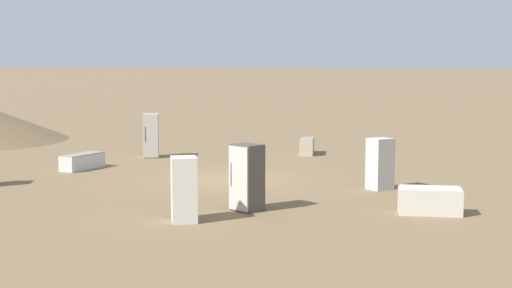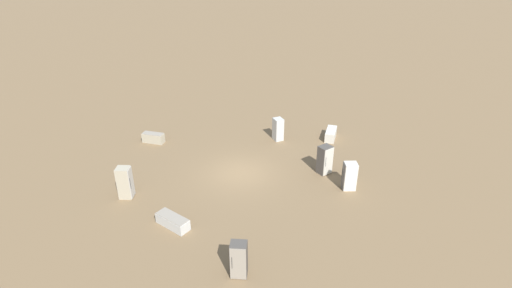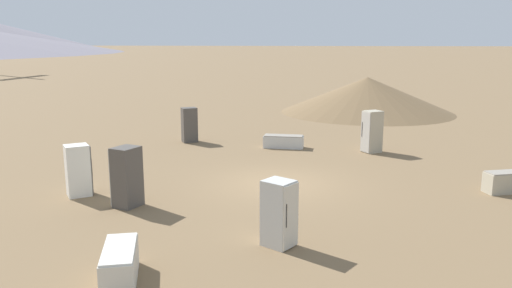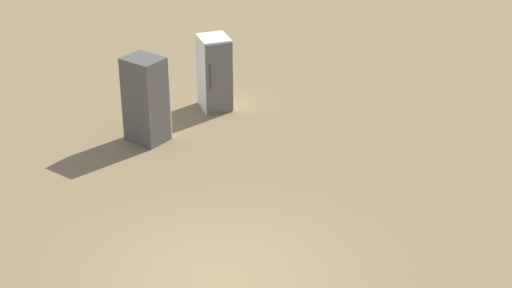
{
  "view_description": "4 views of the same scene",
  "coord_description": "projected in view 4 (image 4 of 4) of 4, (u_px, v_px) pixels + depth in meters",
  "views": [
    {
      "loc": [
        12.72,
        -21.17,
        4.1
      ],
      "look_at": [
        0.5,
        1.32,
        1.15
      ],
      "focal_mm": 50.0,
      "sensor_mm": 36.0,
      "label": 1
    },
    {
      "loc": [
        -16.62,
        -13.65,
        13.01
      ],
      "look_at": [
        0.7,
        -0.7,
        1.98
      ],
      "focal_mm": 28.0,
      "sensor_mm": 36.0,
      "label": 2
    },
    {
      "loc": [
        16.88,
        2.27,
        4.97
      ],
      "look_at": [
        1.44,
        -0.48,
        1.72
      ],
      "focal_mm": 35.0,
      "sensor_mm": 36.0,
      "label": 3
    },
    {
      "loc": [
        -4.24,
        10.41,
        8.12
      ],
      "look_at": [
        -0.17,
        -1.41,
        1.77
      ],
      "focal_mm": 60.0,
      "sensor_mm": 36.0,
      "label": 4
    }
  ],
  "objects": [
    {
      "name": "discarded_fridge_1",
      "position": [
        215.0,
        73.0,
        19.22
      ],
      "size": [
        0.96,
        0.98,
        1.69
      ],
      "rotation": [
        0.0,
        0.0,
        0.67
      ],
      "color": "silver",
      "rests_on": "ground_plane"
    },
    {
      "name": "ground_plane",
      "position": [
        217.0,
        278.0,
        13.68
      ],
      "size": [
        1000.0,
        1000.0,
        0.0
      ],
      "primitive_type": "plane",
      "color": "brown"
    },
    {
      "name": "discarded_fridge_5",
      "position": [
        146.0,
        99.0,
        17.7
      ],
      "size": [
        0.93,
        0.88,
        1.85
      ],
      "rotation": [
        0.0,
        0.0,
        2.84
      ],
      "color": "#4C4742",
      "rests_on": "ground_plane"
    }
  ]
}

